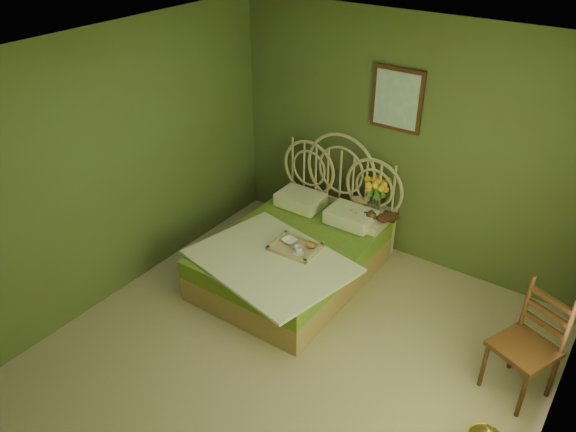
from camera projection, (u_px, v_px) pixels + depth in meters
The scene contains 13 objects.
floor at pixel (280, 370), 4.81m from camera, with size 4.50×4.50×0.00m, color tan.
ceiling at pixel (277, 70), 3.48m from camera, with size 4.50×4.50×0.00m, color silver.
wall_back at pixel (407, 144), 5.73m from camera, with size 4.00×4.00×0.00m, color #4E6233.
wall_left at pixel (101, 175), 5.13m from camera, with size 4.50×4.50×0.00m, color #4E6233.
wall_right at pixel (566, 357), 3.16m from camera, with size 4.50×4.50×0.00m, color #4E6233.
wall_art at pixel (397, 99), 5.55m from camera, with size 0.54×0.04×0.64m.
bed at pixel (295, 253), 5.83m from camera, with size 1.65×2.09×1.29m.
nightstand at pixel (366, 228), 6.13m from camera, with size 0.50×0.50×0.99m.
chair at pixel (529, 335), 4.40m from camera, with size 0.57×0.57×0.98m.
book_lower at pixel (382, 215), 5.94m from camera, with size 0.16×0.22×0.02m, color #381E0F.
book_upper at pixel (382, 214), 5.93m from camera, with size 0.16×0.22×0.02m, color #472819.
cereal_bowl at pixel (289, 241), 5.60m from camera, with size 0.14×0.14×0.04m, color white.
coffee_cup at pixel (298, 250), 5.42m from camera, with size 0.08×0.08×0.08m, color white.
Camera 1 is at (2.03, -2.79, 3.61)m, focal length 35.00 mm.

